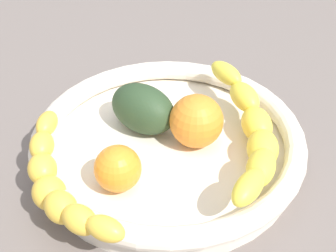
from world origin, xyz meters
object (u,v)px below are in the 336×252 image
(banana_draped_left, at_px, (57,183))
(orange_mid_left, at_px, (118,168))
(fruit_bowl, at_px, (168,143))
(orange_front, at_px, (196,119))
(avocado_dark, at_px, (143,109))
(banana_draped_right, at_px, (252,131))

(banana_draped_left, bearing_deg, orange_mid_left, -81.06)
(fruit_bowl, relative_size, banana_draped_left, 1.55)
(orange_front, bearing_deg, banana_draped_left, 112.60)
(orange_mid_left, relative_size, avocado_dark, 0.59)
(orange_mid_left, bearing_deg, orange_front, -59.82)
(avocado_dark, bearing_deg, fruit_bowl, -150.98)
(fruit_bowl, distance_m, avocado_dark, 0.05)
(fruit_bowl, distance_m, orange_mid_left, 0.09)
(orange_front, relative_size, avocado_dark, 0.73)
(fruit_bowl, xyz_separation_m, avocado_dark, (0.04, 0.02, 0.02))
(banana_draped_right, height_order, orange_front, orange_front)
(banana_draped_left, height_order, orange_mid_left, orange_mid_left)
(banana_draped_right, bearing_deg, banana_draped_left, 98.55)
(banana_draped_left, height_order, avocado_dark, avocado_dark)
(banana_draped_left, distance_m, banana_draped_right, 0.22)
(fruit_bowl, relative_size, avocado_dark, 3.71)
(banana_draped_right, distance_m, orange_front, 0.07)
(orange_mid_left, bearing_deg, avocado_dark, -24.57)
(avocado_dark, bearing_deg, orange_mid_left, 155.43)
(banana_draped_right, xyz_separation_m, avocado_dark, (0.07, 0.11, -0.00))
(fruit_bowl, bearing_deg, banana_draped_left, 116.27)
(orange_front, bearing_deg, banana_draped_right, -121.34)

